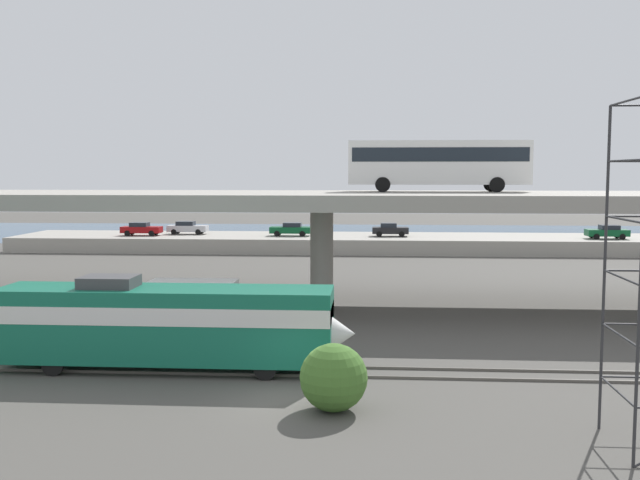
# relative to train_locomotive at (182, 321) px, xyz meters

# --- Properties ---
(ground_plane) EXTENTS (260.00, 260.00, 0.00)m
(ground_plane) POSITION_rel_train_locomotive_xyz_m (5.09, -4.00, -2.19)
(ground_plane) COLOR #4C4944
(rail_strip_near) EXTENTS (110.00, 0.12, 0.12)m
(rail_strip_near) POSITION_rel_train_locomotive_xyz_m (5.09, -0.75, -2.13)
(rail_strip_near) COLOR #59544C
(rail_strip_near) RESTS_ON ground_plane
(rail_strip_far) EXTENTS (110.00, 0.12, 0.12)m
(rail_strip_far) POSITION_rel_train_locomotive_xyz_m (5.09, 0.75, -2.13)
(rail_strip_far) COLOR #59544C
(rail_strip_far) RESTS_ON ground_plane
(train_locomotive) EXTENTS (15.78, 3.04, 4.18)m
(train_locomotive) POSITION_rel_train_locomotive_xyz_m (0.00, 0.00, 0.00)
(train_locomotive) COLOR #14664C
(train_locomotive) RESTS_ON ground_plane
(highway_overpass) EXTENTS (96.00, 12.39, 7.45)m
(highway_overpass) POSITION_rel_train_locomotive_xyz_m (5.09, 16.00, 4.64)
(highway_overpass) COLOR #9E998E
(highway_overpass) RESTS_ON ground_plane
(transit_bus_on_overpass) EXTENTS (12.00, 2.68, 3.40)m
(transit_bus_on_overpass) POSITION_rel_train_locomotive_xyz_m (12.75, 18.46, 7.32)
(transit_bus_on_overpass) COLOR silver
(transit_bus_on_overpass) RESTS_ON highway_overpass
(service_truck_west) EXTENTS (6.80, 2.46, 3.04)m
(service_truck_west) POSITION_rel_train_locomotive_xyz_m (-2.00, 6.34, -0.56)
(service_truck_west) COLOR silver
(service_truck_west) RESTS_ON ground_plane
(pier_parking_lot) EXTENTS (73.84, 11.24, 1.64)m
(pier_parking_lot) POSITION_rel_train_locomotive_xyz_m (5.09, 51.00, -1.37)
(pier_parking_lot) COLOR #9E998E
(pier_parking_lot) RESTS_ON ground_plane
(parked_car_0) EXTENTS (4.57, 1.95, 1.50)m
(parked_car_0) POSITION_rel_train_locomotive_xyz_m (-0.74, 50.27, 0.22)
(parked_car_0) COLOR #0C4C26
(parked_car_0) RESTS_ON pier_parking_lot
(parked_car_1) EXTENTS (4.01, 1.86, 1.50)m
(parked_car_1) POSITION_rel_train_locomotive_xyz_m (10.37, 50.42, 0.22)
(parked_car_1) COLOR black
(parked_car_1) RESTS_ON pier_parking_lot
(parked_car_2) EXTENTS (4.47, 1.87, 1.50)m
(parked_car_2) POSITION_rel_train_locomotive_xyz_m (-17.68, 49.52, 0.22)
(parked_car_2) COLOR maroon
(parked_car_2) RESTS_ON pier_parking_lot
(parked_car_3) EXTENTS (4.56, 1.87, 1.50)m
(parked_car_3) POSITION_rel_train_locomotive_xyz_m (-12.94, 51.72, 0.22)
(parked_car_3) COLOR #B7B7BC
(parked_car_3) RESTS_ON pier_parking_lot
(parked_car_4) EXTENTS (4.34, 1.93, 1.50)m
(parked_car_4) POSITION_rel_train_locomotive_xyz_m (33.60, 48.92, 0.22)
(parked_car_4) COLOR #0C4C26
(parked_car_4) RESTS_ON pier_parking_lot
(harbor_water) EXTENTS (140.00, 36.00, 0.01)m
(harbor_water) POSITION_rel_train_locomotive_xyz_m (5.09, 74.00, -2.19)
(harbor_water) COLOR navy
(harbor_water) RESTS_ON ground_plane
(shrub_right) EXTENTS (2.51, 2.51, 2.51)m
(shrub_right) POSITION_rel_train_locomotive_xyz_m (6.98, -5.14, -0.94)
(shrub_right) COLOR #416D29
(shrub_right) RESTS_ON ground_plane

